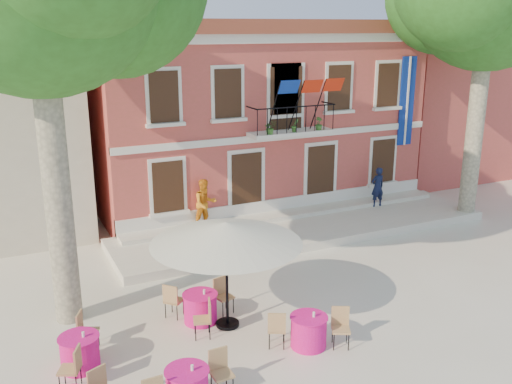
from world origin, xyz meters
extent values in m
plane|color=beige|center=(0.00, 0.00, 0.00)|extent=(90.00, 90.00, 0.00)
cube|color=#C14845|center=(2.00, 10.00, 3.50)|extent=(13.00, 8.00, 7.00)
cube|color=brown|center=(2.00, 10.00, 7.25)|extent=(13.50, 8.50, 0.50)
cube|color=silver|center=(2.00, 6.05, 6.85)|extent=(13.30, 0.35, 0.35)
cube|color=silver|center=(2.00, 5.55, 3.50)|extent=(3.20, 0.90, 0.15)
cube|color=black|center=(2.00, 5.15, 4.50)|extent=(3.20, 0.04, 0.04)
cube|color=navy|center=(7.60, 5.94, 4.30)|extent=(0.70, 0.05, 3.60)
cube|color=navy|center=(1.10, 4.80, 5.25)|extent=(0.76, 0.27, 0.47)
cube|color=red|center=(2.00, 4.80, 5.25)|extent=(0.76, 0.29, 0.47)
cube|color=red|center=(2.90, 4.80, 5.25)|extent=(0.76, 0.27, 0.47)
imported|color=#26591E|center=(1.00, 5.25, 3.82)|extent=(0.43, 0.37, 0.48)
imported|color=#26591E|center=(2.00, 5.25, 3.82)|extent=(0.26, 0.21, 0.48)
imported|color=#26591E|center=(3.00, 5.25, 3.82)|extent=(0.27, 0.27, 0.48)
cube|color=#C14845|center=(14.00, 11.00, 3.00)|extent=(9.00, 9.00, 6.00)
cube|color=brown|center=(14.00, 11.00, 6.20)|extent=(9.40, 9.40, 0.40)
cube|color=silver|center=(2.00, 4.40, 0.15)|extent=(14.00, 3.40, 0.30)
cylinder|color=#A59E84|center=(-6.68, 1.44, 3.67)|extent=(0.66, 0.66, 7.33)
cylinder|color=#A59E84|center=(8.59, 3.15, 3.66)|extent=(0.64, 0.64, 7.32)
cylinder|color=black|center=(-3.13, -0.62, 0.04)|extent=(0.59, 0.59, 0.08)
cylinder|color=black|center=(-3.13, -0.62, 1.22)|extent=(0.07, 0.07, 2.44)
cone|color=beige|center=(-3.13, -0.62, 2.49)|extent=(3.71, 3.71, 0.54)
imported|color=#0F1634|center=(5.75, 5.12, 1.10)|extent=(0.58, 0.38, 1.59)
imported|color=orange|center=(-1.38, 5.63, 1.20)|extent=(0.93, 0.76, 1.80)
cylinder|color=#E9169D|center=(-1.78, -2.34, 0.38)|extent=(0.84, 0.84, 0.75)
cylinder|color=#E9169D|center=(-1.78, -2.34, 0.76)|extent=(0.90, 0.90, 0.02)
cube|color=tan|center=(-2.45, -2.00, 0.47)|extent=(0.56, 0.56, 0.95)
cube|color=tan|center=(-1.11, -2.68, 0.47)|extent=(0.56, 0.56, 0.95)
cylinder|color=#E9169D|center=(-5.05, -3.17, 0.76)|extent=(0.90, 0.90, 0.02)
cube|color=tan|center=(-4.30, -3.15, 0.47)|extent=(0.43, 0.43, 0.95)
cylinder|color=#E9169D|center=(-6.77, -0.96, 0.38)|extent=(0.84, 0.84, 0.75)
cylinder|color=#E9169D|center=(-6.77, -0.96, 0.76)|extent=(0.90, 0.90, 0.02)
cube|color=tan|center=(-6.47, -0.28, 0.47)|extent=(0.56, 0.56, 0.95)
cube|color=tan|center=(-7.08, -1.64, 0.47)|extent=(0.56, 0.56, 0.95)
cylinder|color=#E9169D|center=(-3.68, -0.15, 0.38)|extent=(0.84, 0.84, 0.75)
cylinder|color=#E9169D|center=(-3.68, -0.15, 0.76)|extent=(0.90, 0.90, 0.02)
cube|color=tan|center=(-3.89, -0.87, 0.47)|extent=(0.52, 0.52, 0.95)
cube|color=tan|center=(-2.95, 0.03, 0.47)|extent=(0.51, 0.51, 0.95)
cube|color=tan|center=(-4.20, 0.40, 0.47)|extent=(0.59, 0.59, 0.95)
camera|label=1|loc=(-7.99, -12.56, 7.27)|focal=40.00mm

